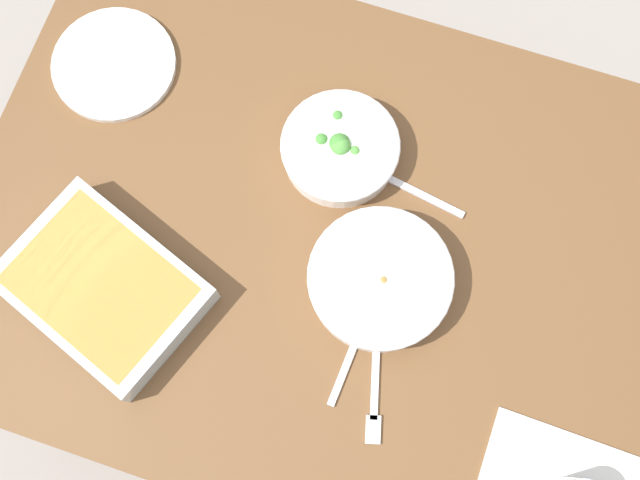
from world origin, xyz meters
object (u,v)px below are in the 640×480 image
broccoli_bowl (340,148)px  side_plate (114,64)px  stew_bowl (380,280)px  spoon_by_broccoli (404,186)px  spoon_by_stew (356,339)px  baking_dish (103,287)px  fork_on_table (374,396)px

broccoli_bowl → side_plate: 0.43m
stew_bowl → spoon_by_broccoli: bearing=93.3°
spoon_by_broccoli → spoon_by_stew: bearing=-89.3°
side_plate → spoon_by_broccoli: size_ratio=1.25×
broccoli_bowl → baking_dish: bearing=-129.6°
fork_on_table → side_plate: bearing=146.4°
side_plate → spoon_by_stew: (0.56, -0.33, -0.00)m
fork_on_table → baking_dish: bearing=177.1°
side_plate → baking_dish: bearing=-69.3°
stew_bowl → baking_dish: same height
stew_bowl → broccoli_bowl: size_ratio=1.17×
stew_bowl → side_plate: size_ratio=1.07×
broccoli_bowl → spoon_by_stew: 0.32m
stew_bowl → broccoli_bowl: 0.24m
baking_dish → fork_on_table: bearing=-2.9°
side_plate → spoon_by_broccoli: bearing=-5.7°
spoon_by_broccoli → stew_bowl: bearing=-86.7°
stew_bowl → spoon_by_stew: stew_bowl is taller
broccoli_bowl → fork_on_table: (0.18, -0.37, -0.03)m
stew_bowl → baking_dish: bearing=-160.0°
baking_dish → side_plate: 0.41m
broccoli_bowl → side_plate: size_ratio=0.92×
side_plate → fork_on_table: bearing=-33.6°
side_plate → fork_on_table: size_ratio=1.25×
broccoli_bowl → baking_dish: (-0.29, -0.35, 0.00)m
broccoli_bowl → fork_on_table: broccoli_bowl is taller
baking_dish → spoon_by_stew: 0.42m
side_plate → spoon_by_stew: side_plate is taller
spoon_by_stew → stew_bowl: bearing=86.1°
stew_bowl → fork_on_table: size_ratio=1.34×
spoon_by_stew → fork_on_table: size_ratio=1.00×
stew_bowl → broccoli_bowl: broccoli_bowl is taller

